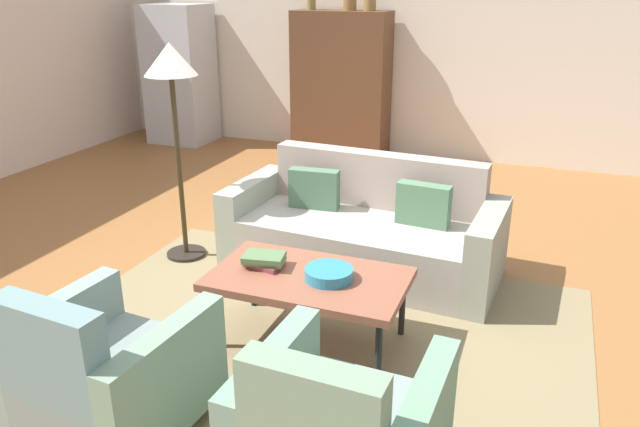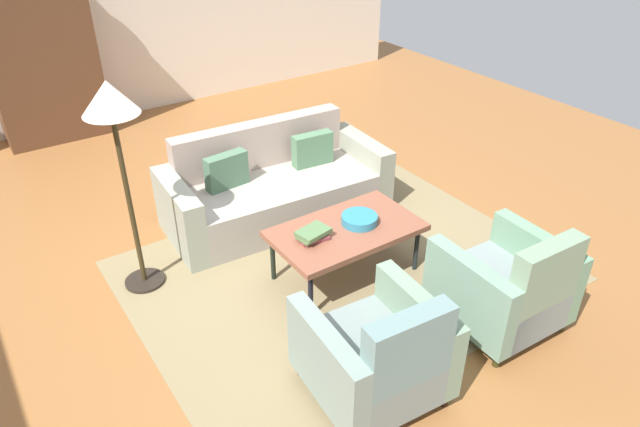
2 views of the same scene
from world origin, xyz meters
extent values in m
plane|color=#935D31|center=(0.00, 0.00, 0.00)|extent=(10.50, 10.50, 0.00)
cube|color=beige|center=(0.00, 4.04, 1.40)|extent=(8.75, 0.12, 2.80)
cube|color=#827350|center=(0.28, -0.57, 0.00)|extent=(3.40, 2.60, 0.01)
cube|color=gray|center=(0.28, 0.48, 0.21)|extent=(1.79, 1.01, 0.42)
cube|color=#A18C80|center=(0.31, 0.84, 0.43)|extent=(1.75, 0.29, 0.86)
cube|color=gray|center=(1.24, 0.42, 0.31)|extent=(0.24, 0.91, 0.62)
cube|color=gray|center=(-0.67, 0.54, 0.31)|extent=(0.24, 0.91, 0.62)
cube|color=#4D7454|center=(0.74, 0.56, 0.58)|extent=(0.41, 0.16, 0.32)
cube|color=#496B51|center=(-0.16, 0.61, 0.58)|extent=(0.41, 0.16, 0.32)
cylinder|color=black|center=(-0.25, -0.34, 0.20)|extent=(0.04, 0.04, 0.41)
cylinder|color=black|center=(0.81, -0.34, 0.20)|extent=(0.04, 0.04, 0.41)
cylinder|color=black|center=(-0.25, -0.90, 0.20)|extent=(0.04, 0.04, 0.41)
cylinder|color=black|center=(0.81, -0.90, 0.20)|extent=(0.04, 0.04, 0.41)
cube|color=brown|center=(0.28, -0.62, 0.43)|extent=(1.20, 0.70, 0.05)
cylinder|color=#3D2110|center=(-0.63, -1.35, 0.05)|extent=(0.05, 0.05, 0.10)
cylinder|color=#351D14|center=(0.05, -1.41, 0.05)|extent=(0.05, 0.05, 0.10)
cube|color=gray|center=(-0.32, -1.72, 0.25)|extent=(0.62, 0.84, 0.30)
cube|color=slate|center=(-0.34, -2.05, 0.49)|extent=(0.57, 0.19, 0.78)
cube|color=gray|center=(-0.66, -1.69, 0.38)|extent=(0.19, 0.81, 0.56)
cube|color=gray|center=(0.02, -1.74, 0.38)|extent=(0.19, 0.81, 0.56)
cylinder|color=#2D2117|center=(0.56, -1.36, 0.05)|extent=(0.05, 0.05, 0.10)
cube|color=gray|center=(0.54, -1.70, 0.38)|extent=(0.15, 0.80, 0.56)
cylinder|color=teal|center=(0.42, -0.62, 0.49)|extent=(0.29, 0.29, 0.07)
cube|color=brown|center=(-0.02, -0.60, 0.47)|extent=(0.25, 0.17, 0.03)
cube|color=#547C46|center=(-0.02, -0.60, 0.50)|extent=(0.27, 0.18, 0.02)
cube|color=#507146|center=(-0.02, -0.60, 0.53)|extent=(0.28, 0.22, 0.03)
cube|color=brown|center=(-0.99, 3.69, 0.90)|extent=(1.20, 0.50, 1.80)
cube|color=#402C19|center=(-1.29, 3.94, 0.90)|extent=(0.56, 0.01, 1.51)
cube|color=#43291F|center=(-0.69, 3.94, 0.90)|extent=(0.56, 0.01, 1.51)
cylinder|color=olive|center=(-0.89, 3.69, 1.89)|extent=(0.16, 0.16, 0.18)
cube|color=#B7BABF|center=(-3.30, 3.59, 0.93)|extent=(0.80, 0.70, 1.85)
cylinder|color=#99999E|center=(-3.25, 3.96, 1.02)|extent=(0.02, 0.02, 0.70)
cylinder|color=black|center=(-1.15, 0.22, 0.01)|extent=(0.32, 0.32, 0.03)
cylinder|color=#332A16|center=(-1.15, 0.22, 0.76)|extent=(0.04, 0.04, 1.45)
cone|color=beige|center=(-1.15, 0.22, 1.60)|extent=(0.40, 0.40, 0.24)
camera|label=1|loc=(1.55, -3.74, 2.15)|focal=34.46mm
camera|label=2|loc=(-2.10, -3.74, 3.00)|focal=32.63mm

